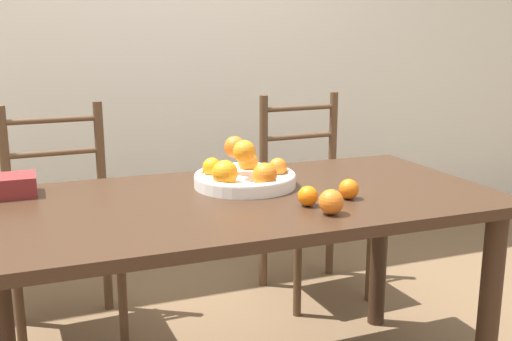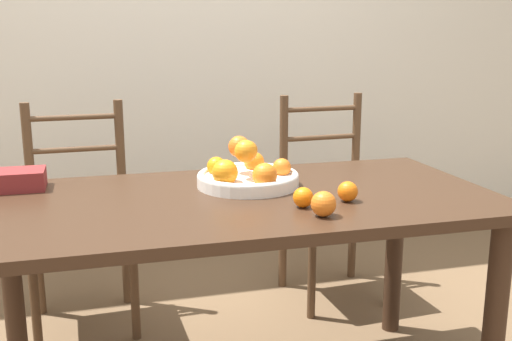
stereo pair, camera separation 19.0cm
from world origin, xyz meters
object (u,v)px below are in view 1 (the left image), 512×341
(fruit_bowl, at_px, (244,174))
(book_stack, at_px, (9,186))
(chair_right, at_px, (312,199))
(orange_loose_0, at_px, (308,196))
(chair_left, at_px, (62,226))
(orange_loose_1, at_px, (331,202))
(orange_loose_2, at_px, (349,189))

(fruit_bowl, xyz_separation_m, book_stack, (-0.73, 0.16, -0.01))
(fruit_bowl, xyz_separation_m, chair_right, (0.57, 0.63, -0.31))
(orange_loose_0, bearing_deg, fruit_bowl, 108.83)
(orange_loose_0, xyz_separation_m, chair_right, (0.47, 0.91, -0.29))
(orange_loose_0, distance_m, chair_left, 1.16)
(fruit_bowl, distance_m, orange_loose_1, 0.40)
(chair_left, distance_m, book_stack, 0.58)
(book_stack, bearing_deg, chair_right, 19.59)
(orange_loose_0, distance_m, book_stack, 0.94)
(fruit_bowl, bearing_deg, chair_left, 132.13)
(fruit_bowl, relative_size, orange_loose_1, 4.73)
(chair_right, bearing_deg, orange_loose_2, -112.63)
(fruit_bowl, distance_m, chair_right, 0.90)
(orange_loose_0, distance_m, orange_loose_1, 0.10)
(chair_right, distance_m, book_stack, 1.41)
(fruit_bowl, relative_size, orange_loose_0, 5.63)
(chair_left, bearing_deg, orange_loose_1, -57.93)
(chair_left, bearing_deg, chair_right, -2.20)
(fruit_bowl, relative_size, orange_loose_2, 5.47)
(orange_loose_2, distance_m, chair_right, 0.98)
(chair_right, bearing_deg, book_stack, -163.23)
(fruit_bowl, xyz_separation_m, orange_loose_2, (0.25, -0.26, -0.01))
(book_stack, bearing_deg, orange_loose_2, -23.15)
(orange_loose_2, bearing_deg, fruit_bowl, 134.00)
(orange_loose_1, bearing_deg, chair_left, 124.27)
(orange_loose_1, height_order, chair_right, chair_right)
(fruit_bowl, height_order, book_stack, fruit_bowl)
(orange_loose_1, xyz_separation_m, book_stack, (-0.86, 0.54, -0.00))
(orange_loose_1, distance_m, chair_right, 1.14)
(fruit_bowl, bearing_deg, chair_right, 47.71)
(orange_loose_2, xyz_separation_m, chair_left, (-0.82, 0.88, -0.30))
(orange_loose_1, distance_m, orange_loose_2, 0.18)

